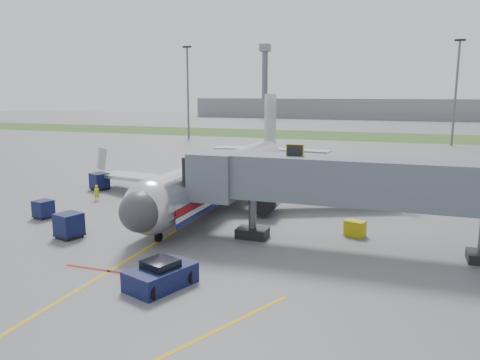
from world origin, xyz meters
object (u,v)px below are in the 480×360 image
(belt_loader, at_px, (192,199))
(ramp_worker, at_px, (97,193))
(pushback_tug, at_px, (161,275))
(airliner, at_px, (226,174))

(belt_loader, relative_size, ramp_worker, 3.04)
(pushback_tug, relative_size, belt_loader, 0.90)
(pushback_tug, xyz_separation_m, belt_loader, (-6.48, 17.79, -0.08))
(pushback_tug, bearing_deg, ramp_worker, 134.43)
(airliner, relative_size, belt_loader, 7.65)
(airliner, xyz_separation_m, pushback_tug, (4.00, -20.19, -2.01))
(pushback_tug, xyz_separation_m, ramp_worker, (-15.94, 16.25, 0.13))
(airliner, distance_m, pushback_tug, 20.68)
(pushback_tug, relative_size, ramp_worker, 2.72)
(airliner, xyz_separation_m, belt_loader, (-2.49, -2.41, -2.09))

